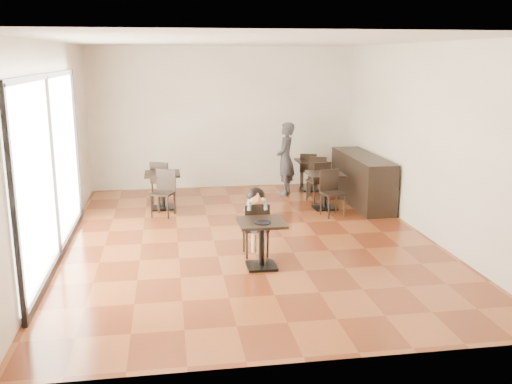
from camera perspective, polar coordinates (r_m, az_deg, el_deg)
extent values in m
cube|color=brown|center=(9.56, -0.75, -4.69)|extent=(6.00, 8.00, 0.01)
cube|color=silver|center=(9.09, -0.81, 14.87)|extent=(6.00, 8.00, 0.01)
cube|color=silver|center=(13.13, -3.28, 7.40)|extent=(6.00, 0.01, 3.20)
cube|color=silver|center=(5.33, 5.34, -1.52)|extent=(6.00, 0.01, 3.20)
cube|color=silver|center=(9.25, -19.55, 4.14)|extent=(0.01, 8.00, 3.20)
cube|color=silver|center=(10.05, 16.47, 5.04)|extent=(0.01, 8.00, 3.20)
cube|color=white|center=(8.80, -19.82, 2.34)|extent=(0.04, 4.50, 2.60)
cylinder|color=black|center=(7.99, 0.67, -3.08)|extent=(0.23, 0.23, 0.01)
imported|color=#37383C|center=(12.47, 2.98, 3.34)|extent=(0.56, 0.67, 1.58)
cube|color=black|center=(11.93, 10.54, 1.24)|extent=(0.60, 2.40, 1.00)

